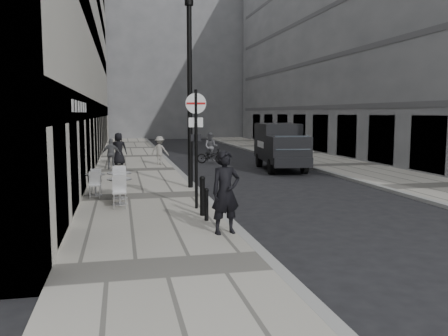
# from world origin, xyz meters

# --- Properties ---
(ground) EXTENTS (120.00, 120.00, 0.00)m
(ground) POSITION_xyz_m (0.00, 0.00, 0.00)
(ground) COLOR black
(ground) RESTS_ON ground
(sidewalk) EXTENTS (4.00, 60.00, 0.12)m
(sidewalk) POSITION_xyz_m (-2.00, 18.00, 0.06)
(sidewalk) COLOR #ADA89C
(sidewalk) RESTS_ON ground
(far_sidewalk) EXTENTS (4.00, 60.00, 0.12)m
(far_sidewalk) POSITION_xyz_m (9.00, 18.00, 0.06)
(far_sidewalk) COLOR #ADA89C
(far_sidewalk) RESTS_ON ground
(building_left) EXTENTS (4.00, 45.00, 18.00)m
(building_left) POSITION_xyz_m (-6.00, 24.50, 9.00)
(building_left) COLOR #B5B2A5
(building_left) RESTS_ON ground
(building_right) EXTENTS (6.00, 45.00, 20.00)m
(building_right) POSITION_xyz_m (14.00, 24.50, 10.00)
(building_right) COLOR gray
(building_right) RESTS_ON ground
(building_far) EXTENTS (24.00, 16.00, 22.00)m
(building_far) POSITION_xyz_m (1.50, 56.00, 11.00)
(building_far) COLOR gray
(building_far) RESTS_ON ground
(walking_man) EXTENTS (0.79, 0.60, 1.93)m
(walking_man) POSITION_xyz_m (-0.40, 4.82, 1.08)
(walking_man) COLOR black
(walking_man) RESTS_ON sidewalk
(sign_post) EXTENTS (0.59, 0.13, 3.45)m
(sign_post) POSITION_xyz_m (-0.60, 7.86, 2.33)
(sign_post) COLOR black
(sign_post) RESTS_ON sidewalk
(lamppost) EXTENTS (0.32, 0.32, 7.04)m
(lamppost) POSITION_xyz_m (-0.20, 11.82, 4.03)
(lamppost) COLOR black
(lamppost) RESTS_ON sidewalk
(bollard_near) EXTENTS (0.11, 0.11, 0.80)m
(bollard_near) POSITION_xyz_m (-0.60, 6.21, 0.52)
(bollard_near) COLOR black
(bollard_near) RESTS_ON sidewalk
(bollard_far) EXTENTS (0.14, 0.14, 1.02)m
(bollard_far) POSITION_xyz_m (-0.60, 6.83, 0.63)
(bollard_far) COLOR black
(bollard_far) RESTS_ON sidewalk
(panel_van) EXTENTS (2.37, 5.18, 2.36)m
(panel_van) POSITION_xyz_m (5.24, 17.35, 1.33)
(panel_van) COLOR black
(panel_van) RESTS_ON ground
(cyclist) EXTENTS (1.74, 1.18, 1.78)m
(cyclist) POSITION_xyz_m (2.35, 21.12, 0.70)
(cyclist) COLOR black
(cyclist) RESTS_ON ground
(pedestrian_a) EXTENTS (0.93, 0.46, 1.54)m
(pedestrian_a) POSITION_xyz_m (-3.20, 18.37, 0.89)
(pedestrian_a) COLOR slate
(pedestrian_a) RESTS_ON sidewalk
(pedestrian_b) EXTENTS (1.14, 0.96, 1.53)m
(pedestrian_b) POSITION_xyz_m (-0.67, 20.06, 0.89)
(pedestrian_b) COLOR gray
(pedestrian_b) RESTS_ON sidewalk
(pedestrian_c) EXTENTS (0.92, 0.67, 1.74)m
(pedestrian_c) POSITION_xyz_m (-2.84, 20.45, 0.99)
(pedestrian_c) COLOR black
(pedestrian_c) RESTS_ON sidewalk
(cafe_table_near) EXTENTS (0.67, 1.51, 0.86)m
(cafe_table_near) POSITION_xyz_m (-3.60, 10.74, 0.56)
(cafe_table_near) COLOR #B9B9BB
(cafe_table_near) RESTS_ON sidewalk
(cafe_table_mid) EXTENTS (0.73, 1.65, 0.94)m
(cafe_table_mid) POSITION_xyz_m (-2.80, 8.92, 0.60)
(cafe_table_mid) COLOR silver
(cafe_table_mid) RESTS_ON sidewalk
(cafe_table_far) EXTENTS (0.79, 1.79, 1.02)m
(cafe_table_far) POSITION_xyz_m (-2.80, 9.93, 0.64)
(cafe_table_far) COLOR silver
(cafe_table_far) RESTS_ON sidewalk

